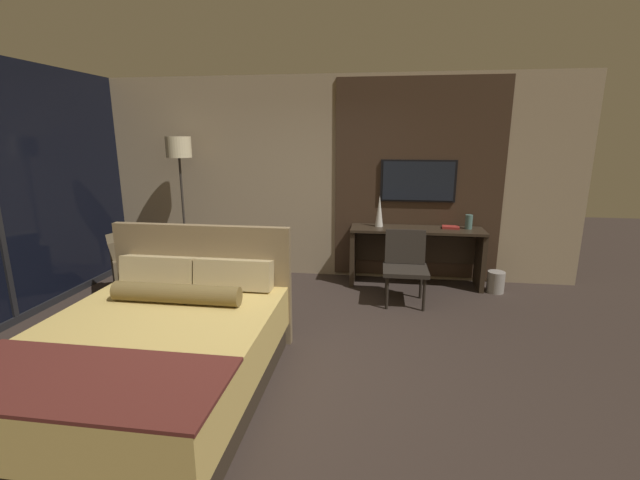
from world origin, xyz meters
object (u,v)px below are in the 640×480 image
at_px(desk_chair, 405,261).
at_px(armchair_by_window, 142,274).
at_px(desk, 416,247).
at_px(floor_lamp, 179,159).
at_px(vase_short, 469,222).
at_px(waste_bin, 496,282).
at_px(book, 451,227).
at_px(tv, 418,181).
at_px(vase_tall, 379,211).
at_px(bed, 154,354).

bearing_deg(desk_chair, armchair_by_window, -175.64).
relative_size(desk, desk_chair, 2.01).
relative_size(floor_lamp, vase_short, 10.49).
xyz_separation_m(desk, waste_bin, (1.03, -0.18, -0.39)).
xyz_separation_m(desk_chair, book, (0.62, 0.68, 0.29)).
bearing_deg(tv, desk_chair, -101.44).
bearing_deg(vase_tall, waste_bin, -7.62).
height_order(bed, vase_tall, vase_tall).
relative_size(tv, book, 4.28).
distance_m(vase_tall, book, 0.97).
xyz_separation_m(vase_tall, vase_short, (1.18, 0.01, -0.12)).
bearing_deg(desk, vase_tall, 177.08).
distance_m(desk, tv, 0.89).
bearing_deg(vase_short, bed, -134.09).
distance_m(floor_lamp, vase_short, 3.99).
bearing_deg(vase_tall, floor_lamp, -176.49).
relative_size(vase_short, waste_bin, 0.68).
xyz_separation_m(bed, desk, (2.20, 2.93, 0.19)).
xyz_separation_m(desk, vase_short, (0.67, 0.03, 0.36)).
bearing_deg(waste_bin, armchair_by_window, -170.68).
xyz_separation_m(bed, waste_bin, (3.23, 2.75, -0.20)).
bearing_deg(armchair_by_window, waste_bin, -117.36).
bearing_deg(vase_short, waste_bin, -30.47).
bearing_deg(desk, tv, 90.00).
relative_size(bed, book, 9.34).
height_order(tv, armchair_by_window, tv).
height_order(desk, vase_short, vase_short).
bearing_deg(floor_lamp, book, 2.67).
bearing_deg(book, desk_chair, -132.38).
distance_m(vase_short, book, 0.24).
height_order(desk, armchair_by_window, armchair_by_window).
xyz_separation_m(desk, vase_tall, (-0.50, 0.03, 0.47)).
bearing_deg(book, armchair_by_window, -166.40).
bearing_deg(floor_lamp, desk, 2.51).
bearing_deg(desk, desk_chair, -104.78).
height_order(armchair_by_window, book, book).
relative_size(tv, waste_bin, 3.59).
distance_m(desk_chair, vase_short, 1.14).
height_order(tv, desk_chair, tv).
bearing_deg(vase_tall, tv, 18.60).
xyz_separation_m(desk_chair, vase_short, (0.84, 0.68, 0.37)).
relative_size(bed, armchair_by_window, 2.13).
xyz_separation_m(desk_chair, floor_lamp, (-3.06, 0.50, 1.17)).
distance_m(armchair_by_window, vase_short, 4.30).
relative_size(desk_chair, vase_tall, 2.06).
height_order(vase_short, book, vase_short).
xyz_separation_m(tv, floor_lamp, (-3.23, -0.34, 0.28)).
relative_size(floor_lamp, vase_tall, 4.68).
height_order(bed, waste_bin, bed).
xyz_separation_m(armchair_by_window, waste_bin, (4.51, 0.74, -0.14)).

